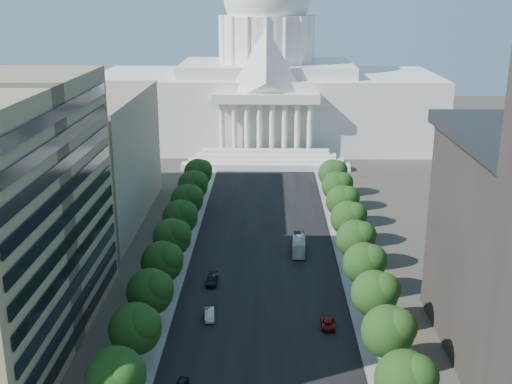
# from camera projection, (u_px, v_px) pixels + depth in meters

# --- Properties ---
(road_asphalt) EXTENTS (30.00, 260.00, 0.01)m
(road_asphalt) POSITION_uv_depth(u_px,v_px,m) (264.00, 235.00, 144.63)
(road_asphalt) COLOR black
(road_asphalt) RESTS_ON ground
(sidewalk_left) EXTENTS (8.00, 260.00, 0.02)m
(sidewalk_left) POSITION_uv_depth(u_px,v_px,m) (180.00, 234.00, 145.00)
(sidewalk_left) COLOR gray
(sidewalk_left) RESTS_ON ground
(sidewalk_right) EXTENTS (8.00, 260.00, 0.02)m
(sidewalk_right) POSITION_uv_depth(u_px,v_px,m) (348.00, 235.00, 144.26)
(sidewalk_right) COLOR gray
(sidewalk_right) RESTS_ON ground
(capitol) EXTENTS (120.00, 56.00, 73.00)m
(capitol) POSITION_uv_depth(u_px,v_px,m) (266.00, 88.00, 229.40)
(capitol) COLOR white
(capitol) RESTS_ON ground
(office_block_left_far) EXTENTS (38.00, 52.00, 30.00)m
(office_block_left_far) POSITION_uv_depth(u_px,v_px,m) (61.00, 158.00, 150.70)
(office_block_left_far) COLOR gray
(office_block_left_far) RESTS_ON ground
(tree_l_b) EXTENTS (7.79, 7.60, 9.97)m
(tree_l_b) POSITION_uv_depth(u_px,v_px,m) (118.00, 375.00, 79.83)
(tree_l_b) COLOR #33261C
(tree_l_b) RESTS_ON ground
(tree_l_c) EXTENTS (7.79, 7.60, 9.97)m
(tree_l_c) POSITION_uv_depth(u_px,v_px,m) (137.00, 328.00, 91.29)
(tree_l_c) COLOR #33261C
(tree_l_c) RESTS_ON ground
(tree_l_d) EXTENTS (7.79, 7.60, 9.97)m
(tree_l_d) POSITION_uv_depth(u_px,v_px,m) (152.00, 290.00, 102.76)
(tree_l_d) COLOR #33261C
(tree_l_d) RESTS_ON ground
(tree_l_e) EXTENTS (7.79, 7.60, 9.97)m
(tree_l_e) POSITION_uv_depth(u_px,v_px,m) (164.00, 261.00, 114.22)
(tree_l_e) COLOR #33261C
(tree_l_e) RESTS_ON ground
(tree_l_f) EXTENTS (7.79, 7.60, 9.97)m
(tree_l_f) POSITION_uv_depth(u_px,v_px,m) (173.00, 237.00, 125.69)
(tree_l_f) COLOR #33261C
(tree_l_f) RESTS_ON ground
(tree_l_g) EXTENTS (7.79, 7.60, 9.97)m
(tree_l_g) POSITION_uv_depth(u_px,v_px,m) (181.00, 216.00, 137.15)
(tree_l_g) COLOR #33261C
(tree_l_g) RESTS_ON ground
(tree_l_h) EXTENTS (7.79, 7.60, 9.97)m
(tree_l_h) POSITION_uv_depth(u_px,v_px,m) (188.00, 199.00, 148.62)
(tree_l_h) COLOR #33261C
(tree_l_h) RESTS_ON ground
(tree_l_i) EXTENTS (7.79, 7.60, 9.97)m
(tree_l_i) POSITION_uv_depth(u_px,v_px,m) (194.00, 185.00, 160.08)
(tree_l_i) COLOR #33261C
(tree_l_i) RESTS_ON ground
(tree_l_j) EXTENTS (7.79, 7.60, 9.97)m
(tree_l_j) POSITION_uv_depth(u_px,v_px,m) (199.00, 172.00, 171.55)
(tree_l_j) COLOR #33261C
(tree_l_j) RESTS_ON ground
(tree_r_b) EXTENTS (7.79, 7.60, 9.97)m
(tree_r_b) POSITION_uv_depth(u_px,v_px,m) (408.00, 379.00, 79.13)
(tree_r_b) COLOR #33261C
(tree_r_b) RESTS_ON ground
(tree_r_c) EXTENTS (7.79, 7.60, 9.97)m
(tree_r_c) POSITION_uv_depth(u_px,v_px,m) (390.00, 330.00, 90.59)
(tree_r_c) COLOR #33261C
(tree_r_c) RESTS_ON ground
(tree_r_d) EXTENTS (7.79, 7.60, 9.97)m
(tree_r_d) POSITION_uv_depth(u_px,v_px,m) (377.00, 293.00, 102.06)
(tree_r_d) COLOR #33261C
(tree_r_d) RESTS_ON ground
(tree_r_e) EXTENTS (7.79, 7.60, 9.97)m
(tree_r_e) POSITION_uv_depth(u_px,v_px,m) (366.00, 262.00, 113.52)
(tree_r_e) COLOR #33261C
(tree_r_e) RESTS_ON ground
(tree_r_f) EXTENTS (7.79, 7.60, 9.97)m
(tree_r_f) POSITION_uv_depth(u_px,v_px,m) (357.00, 238.00, 124.99)
(tree_r_f) COLOR #33261C
(tree_r_f) RESTS_ON ground
(tree_r_g) EXTENTS (7.79, 7.60, 9.97)m
(tree_r_g) POSITION_uv_depth(u_px,v_px,m) (350.00, 217.00, 136.45)
(tree_r_g) COLOR #33261C
(tree_r_g) RESTS_ON ground
(tree_r_h) EXTENTS (7.79, 7.60, 9.97)m
(tree_r_h) POSITION_uv_depth(u_px,v_px,m) (344.00, 200.00, 147.92)
(tree_r_h) COLOR #33261C
(tree_r_h) RESTS_ON ground
(tree_r_i) EXTENTS (7.79, 7.60, 9.97)m
(tree_r_i) POSITION_uv_depth(u_px,v_px,m) (338.00, 185.00, 159.38)
(tree_r_i) COLOR #33261C
(tree_r_i) RESTS_ON ground
(tree_r_j) EXTENTS (7.79, 7.60, 9.97)m
(tree_r_j) POSITION_uv_depth(u_px,v_px,m) (334.00, 173.00, 170.85)
(tree_r_j) COLOR #33261C
(tree_r_j) RESTS_ON ground
(streetlight_b) EXTENTS (2.61, 0.44, 9.00)m
(streetlight_b) POSITION_uv_depth(u_px,v_px,m) (402.00, 337.00, 89.98)
(streetlight_b) COLOR gray
(streetlight_b) RESTS_ON ground
(streetlight_c) EXTENTS (2.61, 0.44, 9.00)m
(streetlight_c) POSITION_uv_depth(u_px,v_px,m) (375.00, 265.00, 113.86)
(streetlight_c) COLOR gray
(streetlight_c) RESTS_ON ground
(streetlight_d) EXTENTS (2.61, 0.44, 9.00)m
(streetlight_d) POSITION_uv_depth(u_px,v_px,m) (356.00, 218.00, 137.75)
(streetlight_d) COLOR gray
(streetlight_d) RESTS_ON ground
(streetlight_e) EXTENTS (2.61, 0.44, 9.00)m
(streetlight_e) POSITION_uv_depth(u_px,v_px,m) (344.00, 185.00, 161.63)
(streetlight_e) COLOR gray
(streetlight_e) RESTS_ON ground
(streetlight_f) EXTENTS (2.61, 0.44, 9.00)m
(streetlight_f) POSITION_uv_depth(u_px,v_px,m) (334.00, 161.00, 185.52)
(streetlight_f) COLOR gray
(streetlight_f) RESTS_ON ground
(car_silver) EXTENTS (2.04, 4.72, 1.51)m
(car_silver) POSITION_uv_depth(u_px,v_px,m) (209.00, 315.00, 106.90)
(car_silver) COLOR #96989D
(car_silver) RESTS_ON ground
(car_red) EXTENTS (2.37, 4.90, 1.34)m
(car_red) POSITION_uv_depth(u_px,v_px,m) (328.00, 323.00, 104.41)
(car_red) COLOR #690B0D
(car_red) RESTS_ON ground
(car_dark_b) EXTENTS (2.14, 5.18, 1.50)m
(car_dark_b) POSITION_uv_depth(u_px,v_px,m) (212.00, 280.00, 119.83)
(car_dark_b) COLOR black
(car_dark_b) RESTS_ON ground
(city_bus) EXTENTS (3.16, 11.28, 3.11)m
(city_bus) POSITION_uv_depth(u_px,v_px,m) (299.00, 244.00, 134.94)
(city_bus) COLOR silver
(city_bus) RESTS_ON ground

